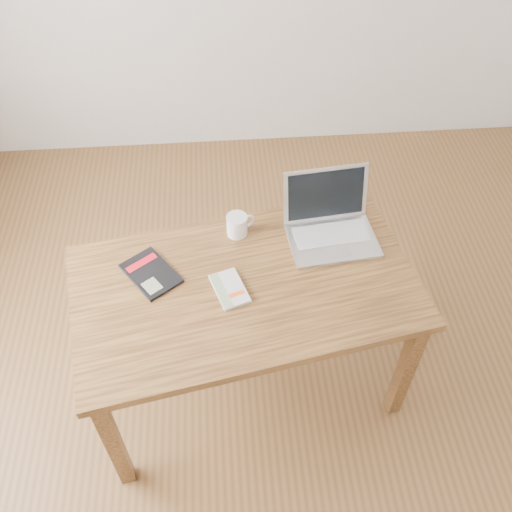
{
  "coord_description": "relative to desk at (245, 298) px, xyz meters",
  "views": [
    {
      "loc": [
        -0.25,
        -1.41,
        2.55
      ],
      "look_at": [
        -0.13,
        0.1,
        0.85
      ],
      "focal_mm": 40.0,
      "sensor_mm": 36.0,
      "label": 1
    }
  ],
  "objects": [
    {
      "name": "desk",
      "position": [
        0.0,
        0.0,
        0.0
      ],
      "size": [
        1.51,
        1.04,
        0.75
      ],
      "rotation": [
        0.0,
        0.0,
        0.19
      ],
      "color": "#523418",
      "rests_on": "ground"
    },
    {
      "name": "room",
      "position": [
        0.11,
        -0.04,
        0.69
      ],
      "size": [
        4.04,
        4.04,
        2.7
      ],
      "color": "brown",
      "rests_on": "ground"
    },
    {
      "name": "coffee_mug",
      "position": [
        -0.01,
        0.29,
        0.14
      ],
      "size": [
        0.13,
        0.09,
        0.1
      ],
      "rotation": [
        0.0,
        0.0,
        0.43
      ],
      "color": "white",
      "rests_on": "desk"
    },
    {
      "name": "laptop",
      "position": [
        0.39,
        0.26,
        0.14
      ],
      "size": [
        0.4,
        0.36,
        0.26
      ],
      "rotation": [
        0.0,
        0.0,
        0.11
      ],
      "color": "silver",
      "rests_on": "desk"
    },
    {
      "name": "white_guidebook",
      "position": [
        -0.06,
        -0.03,
        0.1
      ],
      "size": [
        0.17,
        0.21,
        0.02
      ],
      "rotation": [
        0.0,
        0.0,
        0.32
      ],
      "color": "beige",
      "rests_on": "desk"
    },
    {
      "name": "black_guidebook",
      "position": [
        -0.38,
        0.08,
        0.1
      ],
      "size": [
        0.27,
        0.29,
        0.01
      ],
      "rotation": [
        0.0,
        0.0,
        0.62
      ],
      "color": "black",
      "rests_on": "desk"
    }
  ]
}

